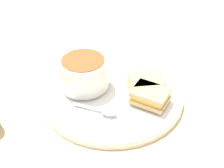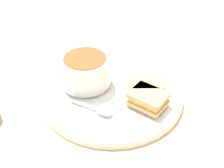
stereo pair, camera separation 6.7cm
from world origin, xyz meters
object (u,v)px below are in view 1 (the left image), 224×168
soup_bowl (84,72)px  sandwich_half_near (150,96)px  sandwich_half_far (146,83)px  spoon (108,111)px

soup_bowl → sandwich_half_near: 0.15m
soup_bowl → sandwich_half_far: soup_bowl is taller
spoon → soup_bowl: bearing=139.3°
spoon → sandwich_half_near: 0.09m
sandwich_half_near → sandwich_half_far: (0.04, 0.01, 0.00)m
sandwich_half_near → soup_bowl: bearing=71.6°
sandwich_half_near → sandwich_half_far: size_ratio=1.09×
spoon → sandwich_half_near: bearing=41.5°
spoon → sandwich_half_far: bearing=63.5°
soup_bowl → sandwich_half_near: size_ratio=1.22×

